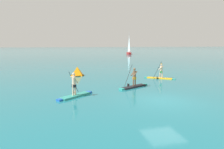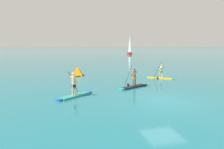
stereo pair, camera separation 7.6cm
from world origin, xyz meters
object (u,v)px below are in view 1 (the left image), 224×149
at_px(paddleboarder_near_left, 75,92).
at_px(paddleboarder_far_right, 160,75).
at_px(race_marker_buoy, 77,72).
at_px(sailboat_right_horizon, 129,51).
at_px(paddleboarder_mid_center, 134,84).

bearing_deg(paddleboarder_near_left, paddleboarder_far_right, -8.59).
height_order(race_marker_buoy, sailboat_right_horizon, sailboat_right_horizon).
relative_size(paddleboarder_far_right, race_marker_buoy, 1.62).
xyz_separation_m(paddleboarder_near_left, paddleboarder_mid_center, (5.22, 1.92, -0.02)).
bearing_deg(paddleboarder_far_right, sailboat_right_horizon, -68.91).
distance_m(paddleboarder_far_right, sailboat_right_horizon, 51.25).
height_order(paddleboarder_near_left, race_marker_buoy, paddleboarder_near_left).
bearing_deg(race_marker_buoy, paddleboarder_mid_center, -61.68).
bearing_deg(paddleboarder_far_right, race_marker_buoy, 9.89).
bearing_deg(paddleboarder_mid_center, paddleboarder_far_right, -168.09).
bearing_deg(paddleboarder_mid_center, sailboat_right_horizon, -136.07).
xyz_separation_m(paddleboarder_mid_center, paddleboarder_far_right, (4.38, 3.60, 0.04)).
xyz_separation_m(paddleboarder_near_left, sailboat_right_horizon, (23.01, 54.98, 0.90)).
height_order(paddleboarder_far_right, sailboat_right_horizon, sailboat_right_horizon).
relative_size(paddleboarder_near_left, race_marker_buoy, 1.48).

